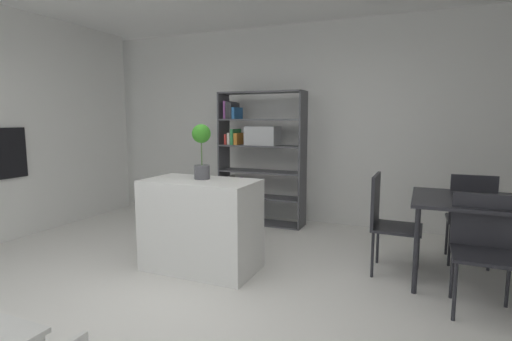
% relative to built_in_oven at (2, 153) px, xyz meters
% --- Properties ---
extents(ground_plane, '(9.82, 9.82, 0.00)m').
position_rel_built_in_oven_xyz_m(ground_plane, '(2.87, -0.44, -1.07)').
color(ground_plane, silver).
extents(back_partition, '(7.14, 0.06, 2.80)m').
position_rel_built_in_oven_xyz_m(back_partition, '(2.87, 2.40, 0.33)').
color(back_partition, silver).
rests_on(back_partition, ground_plane).
extents(built_in_oven, '(0.06, 0.59, 0.61)m').
position_rel_built_in_oven_xyz_m(built_in_oven, '(0.00, 0.00, 0.00)').
color(built_in_oven, black).
rests_on(built_in_oven, ground_plane).
extents(kitchen_island, '(1.09, 0.61, 0.89)m').
position_rel_built_in_oven_xyz_m(kitchen_island, '(2.61, 0.17, -0.63)').
color(kitchen_island, white).
rests_on(kitchen_island, ground_plane).
extents(potted_plant_on_island, '(0.18, 0.18, 0.54)m').
position_rel_built_in_oven_xyz_m(potted_plant_on_island, '(2.59, 0.23, 0.13)').
color(potted_plant_on_island, '#4C4C51').
rests_on(potted_plant_on_island, kitchen_island).
extents(open_bookshelf, '(1.22, 0.34, 1.85)m').
position_rel_built_in_oven_xyz_m(open_bookshelf, '(2.41, 1.99, -0.08)').
color(open_bookshelf, '#4C4C51').
rests_on(open_bookshelf, ground_plane).
extents(dining_table, '(1.07, 0.94, 0.78)m').
position_rel_built_in_oven_xyz_m(dining_table, '(5.04, 0.81, -0.37)').
color(dining_table, '#232328').
rests_on(dining_table, ground_plane).
extents(dining_chair_island_side, '(0.45, 0.46, 0.95)m').
position_rel_built_in_oven_xyz_m(dining_chair_island_side, '(4.27, 0.82, -0.52)').
color(dining_chair_island_side, '#232328').
rests_on(dining_chair_island_side, ground_plane).
extents(dining_chair_far, '(0.42, 0.43, 0.94)m').
position_rel_built_in_oven_xyz_m(dining_chair_far, '(5.04, 1.30, -0.53)').
color(dining_chair_far, '#232328').
rests_on(dining_chair_far, ground_plane).
extents(dining_chair_near, '(0.46, 0.46, 0.89)m').
position_rel_built_in_oven_xyz_m(dining_chair_near, '(5.04, 0.32, -0.54)').
color(dining_chair_near, '#232328').
rests_on(dining_chair_near, ground_plane).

